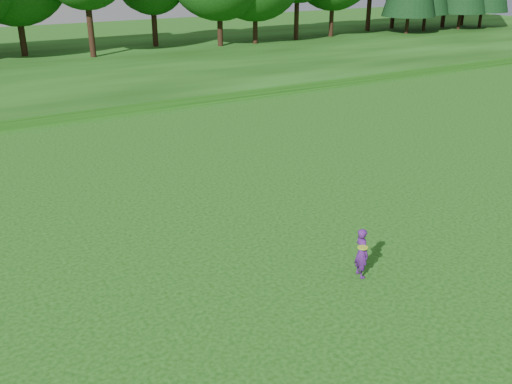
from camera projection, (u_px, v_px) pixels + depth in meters
ground at (306, 269)px, 16.16m from camera, size 140.00×140.00×0.00m
berm at (48, 70)px, 43.17m from camera, size 130.00×30.00×0.60m
walking_path at (102, 114)px, 32.11m from camera, size 130.00×1.60×0.04m
woman at (362, 253)px, 15.54m from camera, size 0.55×0.67×1.44m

